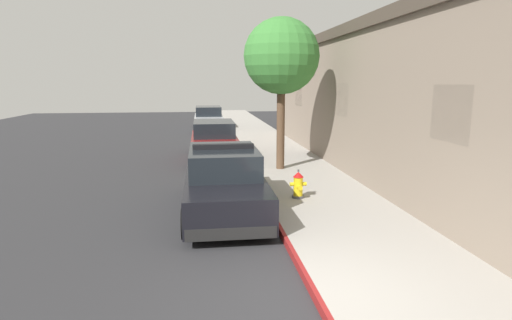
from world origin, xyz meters
The scene contains 9 objects.
ground_plane centered at (-4.45, 10.00, -0.10)m, with size 28.62×60.00×0.20m, color #2B2B2D.
sidewalk_pavement centered at (1.55, 10.00, 0.08)m, with size 3.09×60.00×0.15m, color #9E9991.
curb_painted_edge centered at (-0.04, 10.00, 0.08)m, with size 0.08×60.00×0.15m, color maroon.
storefront_building centered at (5.70, 8.46, 2.52)m, with size 5.46×22.77×5.03m.
police_cruiser centered at (-1.13, 4.65, 0.74)m, with size 1.94×4.84×1.68m.
parked_car_silver_ahead centered at (-1.14, 11.95, 0.74)m, with size 1.94×4.84×1.56m.
parked_car_dark_far centered at (-1.16, 22.68, 0.74)m, with size 1.94×4.84×1.56m.
fire_hydrant centered at (0.84, 5.09, 0.50)m, with size 0.44×0.40×0.76m.
street_tree centered at (1.09, 8.89, 3.99)m, with size 2.56×2.56×5.15m.
Camera 1 is at (-1.64, -5.28, 3.16)m, focal length 29.17 mm.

